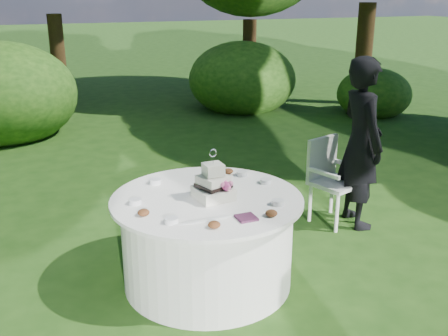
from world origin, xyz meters
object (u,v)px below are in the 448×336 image
Objects in this scene: cake at (214,186)px; table at (207,240)px; guest at (361,143)px; napkins at (246,218)px; chair at (330,174)px.

table is at bearing 125.78° from cake.
guest is at bearing 17.17° from cake.
cake is at bearing 99.37° from napkins.
chair is (1.65, 0.69, 0.13)m from table.
napkins is at bearing -80.63° from cake.
guest reaches higher than cake.
table is 1.73× the size of chair.
guest is 4.25× the size of cake.
cake is at bearing 116.04° from guest.
napkins is 2.05m from guest.
guest is 1.93m from cake.
chair is at bearing 24.82° from cake.
cake reaches higher than napkins.
guest is 2.02m from table.
guest is at bearing 15.34° from table.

